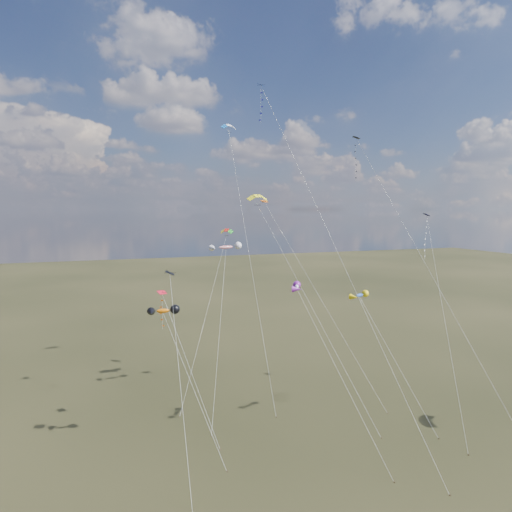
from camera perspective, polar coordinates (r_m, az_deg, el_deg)
name	(u,v)px	position (r m, az deg, el deg)	size (l,w,h in m)	color
ground	(331,511)	(42.69, 9.41, -28.89)	(400.00, 400.00, 0.00)	black
diamond_black_high	(365,174)	(59.17, 13.50, 9.94)	(8.07, 21.75, 33.44)	black
diamond_navy_tall	(274,130)	(54.13, 2.24, 15.52)	(9.26, 23.36, 38.94)	#0B2051
diamond_black_mid	(174,320)	(44.33, -10.17, -7.92)	(1.09, 11.93, 18.20)	black
diamond_red_low	(165,316)	(51.79, -11.34, -7.35)	(5.02, 8.33, 15.30)	red
diamond_navy_right	(427,244)	(63.43, 20.62, 1.36)	(7.55, 16.19, 23.77)	#09094C
diamond_orange_center	(297,258)	(59.46, 5.19, -0.26)	(11.03, 14.36, 25.55)	orange
parafoil_yellow	(258,197)	(60.64, 0.25, 7.44)	(8.90, 18.75, 26.71)	yellow
parafoil_blue_white	(229,127)	(70.97, -3.38, 15.79)	(2.45, 20.69, 37.41)	blue
parafoil_tricolor	(226,231)	(66.66, -3.75, 3.08)	(10.68, 13.79, 21.75)	yellow
novelty_orange_black	(163,311)	(47.64, -11.51, -6.78)	(5.90, 8.23, 14.56)	#C35B07
novelty_white_purple	(297,287)	(49.62, 5.17, -3.92)	(4.85, 13.75, 16.38)	white
novelty_redwhite_stripe	(226,248)	(59.72, -3.78, 1.07)	(7.23, 12.62, 19.92)	red
novelty_blue_yellow	(360,296)	(53.43, 12.88, -4.87)	(6.74, 8.23, 14.99)	blue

